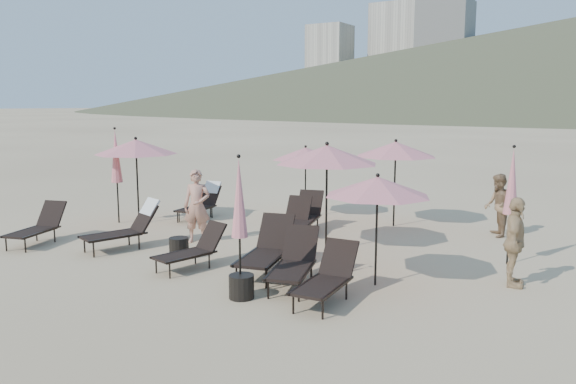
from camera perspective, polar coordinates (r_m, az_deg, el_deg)
The scene contains 25 objects.
ground at distance 10.68m, azimuth -5.07°, elevation -8.81°, with size 800.00×800.00×0.00m, color #D6BA8C.
hotel_skyline at distance 297.34m, azimuth 12.54°, elevation 12.75°, with size 109.00×82.00×55.00m.
lounger_0 at distance 14.37m, azimuth -24.07°, elevation -3.17°, with size 1.05×1.71×0.92m.
lounger_1 at distance 13.23m, azimuth -16.05°, elevation -3.34°, with size 1.12×1.83×1.08m.
lounger_2 at distance 11.36m, azimuth -9.67°, elevation -5.71°, with size 0.88×1.58×0.86m.
lounger_3 at distance 10.86m, azimuth -2.18°, elevation -5.80°, with size 1.13×1.92×1.04m.
lounger_4 at distance 10.14m, azimuth 0.63°, elevation -7.06°, with size 1.13×1.80×0.97m.
lounger_5 at distance 9.38m, azimuth 4.00°, elevation -8.58°, with size 0.74×1.64×0.92m.
lounger_6 at distance 16.30m, azimuth -8.99°, elevation -1.26°, with size 0.77×1.54×0.85m.
lounger_7 at distance 16.27m, azimuth -8.75°, elevation -0.98°, with size 0.74×1.66×1.00m.
lounger_8 at distance 14.32m, azimuth 1.72°, elevation -2.29°, with size 1.09×1.83×0.99m.
lounger_9 at distance 13.79m, azimuth 0.46°, elevation -2.84°, with size 0.98×1.72×0.93m.
umbrella_open_0 at distance 15.73m, azimuth -15.19°, elevation 4.44°, with size 2.21×2.21×2.38m.
umbrella_open_1 at distance 12.24m, azimuth 3.98°, elevation 3.80°, with size 2.27×2.27×2.44m.
umbrella_open_2 at distance 10.02m, azimuth 9.08°, elevation 0.56°, with size 1.90×1.90×2.05m.
umbrella_open_3 at distance 16.10m, azimuth 1.80°, elevation 3.92°, with size 1.94×1.94×2.09m.
umbrella_open_4 at distance 15.11m, azimuth 10.88°, elevation 4.29°, with size 2.17×2.17×2.34m.
umbrella_closed_0 at distance 9.33m, azimuth -4.98°, elevation -0.69°, with size 0.28×0.28×2.43m.
umbrella_closed_1 at distance 12.09m, azimuth 21.80°, elevation 0.95°, with size 0.29×0.29×2.45m.
umbrella_closed_2 at distance 15.97m, azimuth -17.08°, elevation 3.46°, with size 0.31×0.31×2.64m.
side_table_0 at distance 12.17m, azimuth -11.01°, elevation -5.61°, with size 0.41×0.41×0.45m, color black.
side_table_1 at distance 9.62m, azimuth -4.74°, elevation -9.55°, with size 0.43×0.43×0.41m, color black.
beachgoer_a at distance 13.37m, azimuth -9.23°, elevation -1.43°, with size 0.63×0.42×1.74m, color tan.
beachgoer_b at distance 14.74m, azimuth 20.54°, elevation -1.28°, with size 0.76×0.59×1.56m, color #8C6948.
beachgoer_c at distance 10.81m, azimuth 22.03°, elevation -4.75°, with size 0.95×0.40×1.62m, color tan.
Camera 1 is at (6.15, -8.10, 3.24)m, focal length 35.00 mm.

